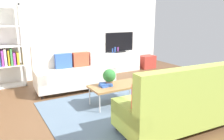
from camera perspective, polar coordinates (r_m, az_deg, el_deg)
The scene contains 17 objects.
ground_plane at distance 4.70m, azimuth 1.89°, elevation -8.84°, with size 7.68×7.68×0.00m, color brown.
wall_far at distance 6.89m, azimuth -10.56°, elevation 10.61°, with size 6.40×0.12×2.90m, color white.
area_rug at distance 4.54m, azimuth 1.84°, elevation -9.60°, with size 2.90×2.20×0.01m, color slate.
couch_beige at distance 5.65m, azimuth -9.71°, elevation -0.28°, with size 1.94×0.94×1.10m.
couch_green at distance 3.69m, azimuth 16.48°, elevation -8.48°, with size 1.95×0.97×1.10m.
coffee_table at distance 4.59m, azimuth 1.10°, elevation -4.18°, with size 1.10×0.56×0.42m.
tv_console at distance 7.37m, azimuth 1.81°, elevation 2.16°, with size 1.40×0.44×0.64m, color silver.
tv at distance 7.25m, azimuth 1.93°, elevation 7.03°, with size 1.00×0.20×0.64m.
storage_trunk at distance 7.94m, azimuth 8.97°, elevation 2.11°, with size 0.52×0.40×0.44m, color #B2382D.
potted_plant at distance 4.48m, azimuth -0.71°, elevation -1.67°, with size 0.26×0.26×0.34m.
table_book_0 at distance 4.49m, azimuth -1.62°, elevation -3.99°, with size 0.24×0.18×0.03m, color #3359B2.
table_book_1 at distance 4.48m, azimuth -1.62°, elevation -3.58°, with size 0.24×0.18×0.03m, color #3359B2.
vase_0 at distance 7.06m, azimuth -2.40°, elevation 4.91°, with size 0.09×0.09×0.15m, color #4C72B2.
vase_1 at distance 7.13m, azimuth -1.36°, elevation 4.99°, with size 0.10×0.10×0.15m, color silver.
bottle_0 at distance 7.13m, azimuth 0.11°, elevation 4.98°, with size 0.04×0.04×0.15m, color #3359B2.
bottle_1 at distance 7.17m, azimuth 0.75°, elevation 5.21°, with size 0.06×0.06×0.19m, color #3359B2.
bottle_2 at distance 7.23m, azimuth 1.49°, elevation 5.21°, with size 0.05×0.05×0.17m, color purple.
Camera 1 is at (-2.29, -3.68, 1.81)m, focal length 35.62 mm.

